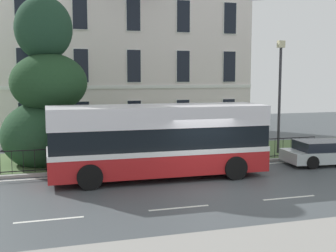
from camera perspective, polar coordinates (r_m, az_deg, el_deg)
The scene contains 8 objects.
ground_plane at distance 17.39m, azimuth 4.81°, elevation -7.43°, with size 60.00×56.00×0.18m.
georgian_townhouse at distance 30.57m, azimuth -6.36°, elevation 9.55°, with size 15.65×9.23×11.29m.
iron_verge_railing at distance 20.17m, azimuth -0.44°, elevation -3.60°, with size 16.08×0.04×0.97m.
evergreen_tree at distance 20.94m, azimuth -15.64°, elevation 3.37°, with size 3.97×3.98×7.94m.
single_decker_bus at distance 17.94m, azimuth -1.29°, elevation -1.80°, with size 8.93×2.87×2.98m.
parked_hatchback_00 at distance 22.15m, azimuth 20.15°, elevation -3.25°, with size 4.47×2.23×1.13m.
street_lamp_post at distance 23.60m, azimuth 14.36°, elevation 4.77°, with size 0.36×0.24×5.86m.
litter_bin at distance 19.80m, azimuth -12.09°, elevation -3.87°, with size 0.47×0.47×1.05m.
Camera 1 is at (-6.27, -14.64, 4.19)m, focal length 46.78 mm.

